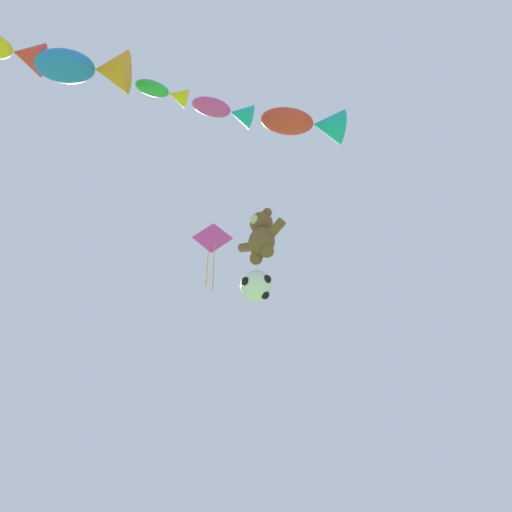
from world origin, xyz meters
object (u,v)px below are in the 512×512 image
fish_kite_goldfin (7,50)px  teddy_bear_kite (261,236)px  soccer_ball_kite (256,286)px  fish_kite_emerald (165,92)px  diamond_kite (212,242)px  fish_kite_cobalt (88,69)px  fish_kite_magenta (226,111)px  fish_kite_crimson (307,124)px

fish_kite_goldfin → teddy_bear_kite: bearing=77.2°
soccer_ball_kite → fish_kite_emerald: 5.76m
diamond_kite → fish_kite_cobalt: bearing=-67.4°
teddy_bear_kite → fish_kite_emerald: 4.66m
fish_kite_cobalt → teddy_bear_kite: bearing=85.1°
soccer_ball_kite → fish_kite_magenta: 4.76m
fish_kite_crimson → fish_kite_magenta: (-1.04, -2.20, -0.60)m
fish_kite_emerald → diamond_kite: 5.62m
fish_kite_magenta → soccer_ball_kite: bearing=119.5°
fish_kite_cobalt → fish_kite_goldfin: (-1.17, -1.64, 0.28)m
fish_kite_crimson → fish_kite_emerald: fish_kite_crimson is taller
fish_kite_cobalt → fish_kite_emerald: bearing=73.7°
fish_kite_magenta → diamond_kite: (-4.21, 3.19, -0.05)m
soccer_ball_kite → fish_kite_magenta: size_ratio=0.55×
fish_kite_crimson → fish_kite_magenta: size_ratio=1.43×
soccer_ball_kite → diamond_kite: (-2.71, 0.54, 3.61)m
fish_kite_magenta → diamond_kite: size_ratio=0.56×
teddy_bear_kite → soccer_ball_kite: teddy_bear_kite is taller
teddy_bear_kite → fish_kite_goldfin: size_ratio=0.81×
fish_kite_cobalt → fish_kite_goldfin: bearing=-125.5°
fish_kite_cobalt → diamond_kite: (-2.69, 6.46, -0.02)m
fish_kite_emerald → fish_kite_goldfin: bearing=-116.0°
soccer_ball_kite → fish_kite_goldfin: (-1.19, -7.57, 3.91)m
fish_kite_emerald → diamond_kite: (-3.25, 4.57, -0.48)m
fish_kite_cobalt → diamond_kite: bearing=112.6°
fish_kite_magenta → diamond_kite: 5.29m
teddy_bear_kite → fish_kite_goldfin: (-1.66, -7.29, 2.60)m
fish_kite_emerald → diamond_kite: bearing=125.4°
fish_kite_emerald → fish_kite_goldfin: fish_kite_emerald is taller
fish_kite_emerald → diamond_kite: size_ratio=0.48×
soccer_ball_kite → fish_kite_goldfin: fish_kite_goldfin is taller
teddy_bear_kite → soccer_ball_kite: size_ratio=1.84×
diamond_kite → fish_kite_goldfin: bearing=-79.4°
fish_kite_crimson → fish_kite_cobalt: fish_kite_crimson is taller
fish_kite_emerald → fish_kite_goldfin: (-1.72, -3.54, -0.17)m
soccer_ball_kite → fish_kite_emerald: fish_kite_emerald is taller
fish_kite_crimson → fish_kite_cobalt: size_ratio=1.02×
fish_kite_goldfin → diamond_kite: diamond_kite is taller
teddy_bear_kite → diamond_kite: diamond_kite is taller
soccer_ball_kite → fish_kite_cobalt: size_ratio=0.39×
fish_kite_crimson → fish_kite_cobalt: 6.07m
fish_kite_crimson → fish_kite_cobalt: (-2.56, -5.47, -0.63)m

